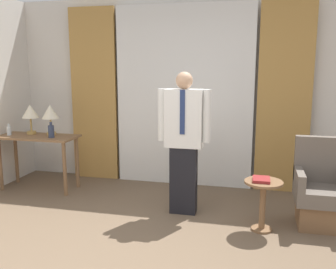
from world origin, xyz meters
name	(u,v)px	position (x,y,z in m)	size (l,w,h in m)	color
wall_back	(185,92)	(0.00, 2.87, 1.35)	(10.00, 0.06, 2.70)	silver
curtain_sheer_center	(184,97)	(0.00, 2.74, 1.29)	(1.98, 0.06, 2.58)	white
curtain_drape_left	(94,95)	(-1.38, 2.74, 1.29)	(0.71, 0.06, 2.58)	#B28442
curtain_drape_right	(284,99)	(1.38, 2.74, 1.29)	(0.71, 0.06, 2.58)	#B28442
desk	(38,145)	(-1.94, 2.03, 0.63)	(1.11, 0.48, 0.77)	brown
table_lamp_left	(30,113)	(-2.10, 2.14, 1.08)	(0.23, 0.23, 0.42)	tan
table_lamp_right	(50,113)	(-1.78, 2.14, 1.08)	(0.23, 0.23, 0.42)	tan
bottle_near_edge	(51,131)	(-1.68, 1.96, 0.86)	(0.08, 0.08, 0.21)	#2D3851
bottle_by_lamp	(9,130)	(-2.35, 1.98, 0.84)	(0.06, 0.06, 0.16)	silver
person	(184,138)	(0.22, 1.64, 0.91)	(0.62, 0.20, 1.67)	black
armchair	(321,194)	(1.75, 1.64, 0.35)	(0.56, 0.55, 0.96)	brown
side_table	(263,197)	(1.13, 1.35, 0.37)	(0.40, 0.40, 0.55)	brown
book	(261,179)	(1.11, 1.35, 0.56)	(0.18, 0.22, 0.03)	maroon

